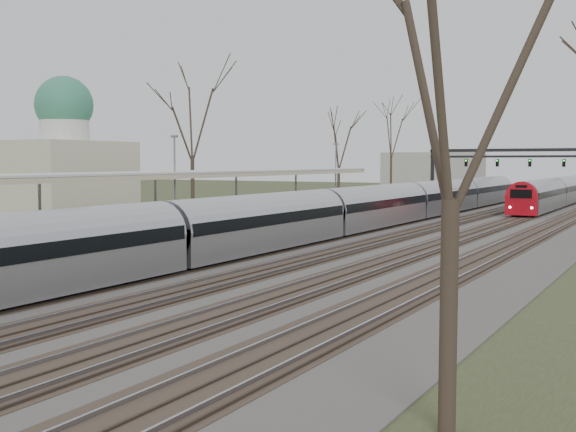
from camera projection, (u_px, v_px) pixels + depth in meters
name	position (u px, v px, depth m)	size (l,w,h in m)	color
track_bed	(439.00, 224.00, 53.25)	(24.00, 160.00, 0.22)	#474442
platform	(194.00, 232.00, 42.54)	(3.50, 69.00, 1.00)	#9E9B93
canopy	(143.00, 175.00, 38.35)	(4.10, 50.00, 3.11)	slate
dome_building	(47.00, 175.00, 48.90)	(10.00, 8.00, 10.30)	beige
signal_gantry	(524.00, 159.00, 78.95)	(21.00, 0.59, 6.08)	black
tree_west_far	(192.00, 117.00, 54.97)	(5.50, 5.50, 11.33)	#2D231C
tree_east_near	(453.00, 46.00, 11.76)	(4.50, 4.50, 9.27)	#2D231C
train_near	(372.00, 208.00, 49.17)	(2.62, 75.21, 3.05)	#9DA0A7
train_far	(564.00, 191.00, 77.61)	(2.62, 45.21, 3.05)	#9DA0A7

